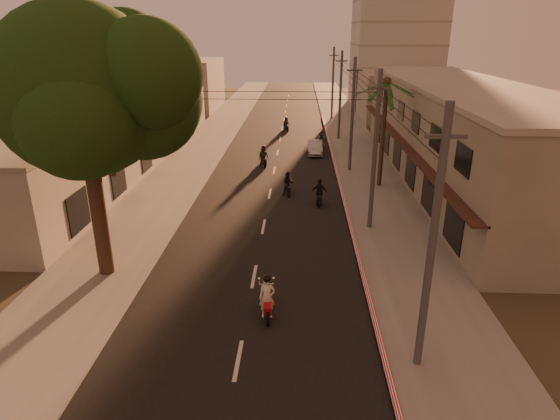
# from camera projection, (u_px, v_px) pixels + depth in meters

# --- Properties ---
(ground) EXTENTS (160.00, 160.00, 0.00)m
(ground) POSITION_uv_depth(u_px,v_px,m) (250.00, 299.00, 20.12)
(ground) COLOR #383023
(ground) RESTS_ON ground
(road) EXTENTS (10.00, 140.00, 0.02)m
(road) POSITION_uv_depth(u_px,v_px,m) (274.00, 170.00, 38.78)
(road) COLOR black
(road) RESTS_ON ground
(sidewalk_right) EXTENTS (5.00, 140.00, 0.12)m
(sidewalk_right) POSITION_uv_depth(u_px,v_px,m) (365.00, 171.00, 38.47)
(sidewalk_right) COLOR slate
(sidewalk_right) RESTS_ON ground
(sidewalk_left) EXTENTS (5.00, 140.00, 0.12)m
(sidewalk_left) POSITION_uv_depth(u_px,v_px,m) (185.00, 169.00, 39.05)
(sidewalk_left) COLOR slate
(sidewalk_left) RESTS_ON ground
(curb_stripe) EXTENTS (0.20, 60.00, 0.20)m
(curb_stripe) POSITION_uv_depth(u_px,v_px,m) (341.00, 189.00, 33.88)
(curb_stripe) COLOR #B11225
(curb_stripe) RESTS_ON ground
(shophouse_row) EXTENTS (8.80, 34.20, 7.30)m
(shophouse_row) POSITION_uv_depth(u_px,v_px,m) (458.00, 133.00, 35.07)
(shophouse_row) COLOR gray
(shophouse_row) RESTS_ON ground
(left_building) EXTENTS (8.20, 24.20, 5.20)m
(left_building) POSITION_uv_depth(u_px,v_px,m) (71.00, 156.00, 32.79)
(left_building) COLOR #A09B91
(left_building) RESTS_ON ground
(distant_tower) EXTENTS (12.10, 12.10, 28.00)m
(distant_tower) POSITION_uv_depth(u_px,v_px,m) (399.00, 7.00, 66.74)
(distant_tower) COLOR #B7B5B2
(distant_tower) RESTS_ON ground
(broadleaf_tree) EXTENTS (9.60, 8.70, 12.10)m
(broadleaf_tree) POSITION_uv_depth(u_px,v_px,m) (91.00, 91.00, 19.34)
(broadleaf_tree) COLOR black
(broadleaf_tree) RESTS_ON ground
(palm_tree) EXTENTS (5.00, 5.00, 8.20)m
(palm_tree) POSITION_uv_depth(u_px,v_px,m) (387.00, 88.00, 32.18)
(palm_tree) COLOR black
(palm_tree) RESTS_ON ground
(utility_poles) EXTENTS (1.20, 48.26, 9.00)m
(utility_poles) POSITION_uv_depth(u_px,v_px,m) (354.00, 90.00, 36.20)
(utility_poles) COLOR #38383A
(utility_poles) RESTS_ON ground
(filler_right) EXTENTS (8.00, 14.00, 6.00)m
(filler_right) POSITION_uv_depth(u_px,v_px,m) (392.00, 96.00, 60.49)
(filler_right) COLOR #A09B91
(filler_right) RESTS_ON ground
(filler_left_near) EXTENTS (8.00, 14.00, 4.40)m
(filler_left_near) POSITION_uv_depth(u_px,v_px,m) (154.00, 114.00, 51.59)
(filler_left_near) COLOR #A09B91
(filler_left_near) RESTS_ON ground
(filler_left_far) EXTENTS (8.00, 14.00, 7.00)m
(filler_left_far) POSITION_uv_depth(u_px,v_px,m) (190.00, 85.00, 67.92)
(filler_left_far) COLOR #A09B91
(filler_left_far) RESTS_ON ground
(scooter_red) EXTENTS (0.80, 1.93, 1.90)m
(scooter_red) POSITION_uv_depth(u_px,v_px,m) (267.00, 298.00, 18.64)
(scooter_red) COLOR black
(scooter_red) RESTS_ON ground
(scooter_mid_a) EXTENTS (0.95, 1.74, 1.71)m
(scooter_mid_a) POSITION_uv_depth(u_px,v_px,m) (288.00, 184.00, 32.74)
(scooter_mid_a) COLOR black
(scooter_mid_a) RESTS_ON ground
(scooter_mid_b) EXTENTS (1.05, 1.87, 1.84)m
(scooter_mid_b) POSITION_uv_depth(u_px,v_px,m) (319.00, 193.00, 30.85)
(scooter_mid_b) COLOR black
(scooter_mid_b) RESTS_ON ground
(scooter_far_a) EXTENTS (1.14, 1.79, 1.82)m
(scooter_far_a) POSITION_uv_depth(u_px,v_px,m) (263.00, 157.00, 39.71)
(scooter_far_a) COLOR black
(scooter_far_a) RESTS_ON ground
(scooter_far_b) EXTENTS (1.09, 1.79, 1.76)m
(scooter_far_b) POSITION_uv_depth(u_px,v_px,m) (321.00, 141.00, 45.58)
(scooter_far_b) COLOR black
(scooter_far_b) RESTS_ON ground
(parked_car) EXTENTS (1.37, 3.81, 1.25)m
(parked_car) POSITION_uv_depth(u_px,v_px,m) (315.00, 147.00, 43.72)
(parked_car) COLOR #A1A3A9
(parked_car) RESTS_ON ground
(scooter_far_c) EXTENTS (1.09, 1.62, 1.66)m
(scooter_far_c) POSITION_uv_depth(u_px,v_px,m) (286.00, 125.00, 53.69)
(scooter_far_c) COLOR black
(scooter_far_c) RESTS_ON ground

